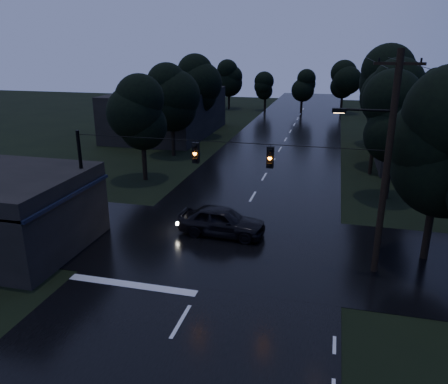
% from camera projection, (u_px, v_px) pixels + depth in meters
% --- Properties ---
extents(main_road, '(12.00, 120.00, 0.02)m').
position_uv_depth(main_road, '(273.00, 162.00, 39.76)').
color(main_road, black).
rests_on(main_road, ground).
extents(cross_street, '(60.00, 9.00, 0.02)m').
position_uv_depth(cross_street, '(225.00, 245.00, 23.23)').
color(cross_street, black).
rests_on(cross_street, ground).
extents(building_far_right, '(10.00, 14.00, 4.40)m').
position_uv_depth(building_far_right, '(434.00, 137.00, 39.47)').
color(building_far_right, black).
rests_on(building_far_right, ground).
extents(building_far_left, '(10.00, 16.00, 5.00)m').
position_uv_depth(building_far_left, '(168.00, 113.00, 51.40)').
color(building_far_left, black).
rests_on(building_far_left, ground).
extents(utility_pole_main, '(3.50, 0.30, 10.00)m').
position_uv_depth(utility_pole_main, '(385.00, 163.00, 18.90)').
color(utility_pole_main, black).
rests_on(utility_pole_main, ground).
extents(utility_pole_far, '(2.00, 0.30, 7.50)m').
position_uv_depth(utility_pole_far, '(375.00, 127.00, 34.75)').
color(utility_pole_far, black).
rests_on(utility_pole_far, ground).
extents(anchor_pole_left, '(0.18, 0.18, 6.00)m').
position_uv_depth(anchor_pole_left, '(83.00, 186.00, 23.09)').
color(anchor_pole_left, black).
rests_on(anchor_pole_left, ground).
extents(span_signals, '(15.00, 0.37, 1.12)m').
position_uv_depth(span_signals, '(231.00, 154.00, 20.49)').
color(span_signals, black).
rests_on(span_signals, ground).
extents(tree_corner_near, '(4.48, 4.48, 9.44)m').
position_uv_depth(tree_corner_near, '(443.00, 140.00, 19.90)').
color(tree_corner_near, black).
rests_on(tree_corner_near, ground).
extents(tree_left_a, '(3.92, 3.92, 8.26)m').
position_uv_depth(tree_left_a, '(141.00, 113.00, 32.83)').
color(tree_left_a, black).
rests_on(tree_left_a, ground).
extents(tree_left_b, '(4.20, 4.20, 8.85)m').
position_uv_depth(tree_left_b, '(172.00, 96.00, 40.19)').
color(tree_left_b, black).
rests_on(tree_left_b, ground).
extents(tree_left_c, '(4.48, 4.48, 9.44)m').
position_uv_depth(tree_left_c, '(198.00, 83.00, 49.39)').
color(tree_left_c, black).
rests_on(tree_left_c, ground).
extents(tree_right_a, '(4.20, 4.20, 8.85)m').
position_uv_depth(tree_right_a, '(396.00, 117.00, 28.52)').
color(tree_right_a, black).
rests_on(tree_right_a, ground).
extents(tree_right_b, '(4.48, 4.48, 9.44)m').
position_uv_depth(tree_right_b, '(393.00, 98.00, 35.61)').
color(tree_right_b, black).
rests_on(tree_right_b, ground).
extents(tree_right_c, '(4.76, 4.76, 10.03)m').
position_uv_depth(tree_right_c, '(388.00, 83.00, 44.53)').
color(tree_right_c, black).
rests_on(tree_right_c, ground).
extents(car, '(4.95, 2.22, 1.65)m').
position_uv_depth(car, '(222.00, 221.00, 24.24)').
color(car, black).
rests_on(car, ground).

